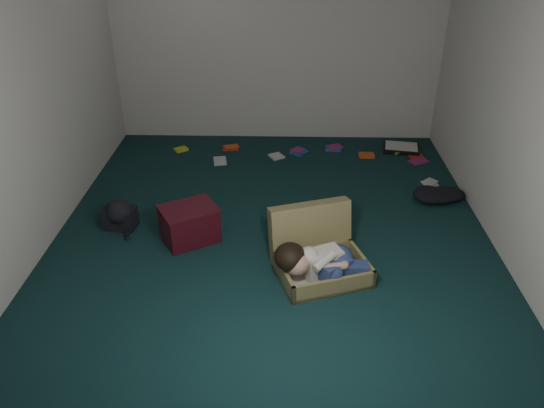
{
  "coord_description": "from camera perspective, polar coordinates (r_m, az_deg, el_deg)",
  "views": [
    {
      "loc": [
        0.11,
        -4.24,
        2.7
      ],
      "look_at": [
        0.0,
        -0.15,
        0.35
      ],
      "focal_mm": 35.0,
      "sensor_mm": 36.0,
      "label": 1
    }
  ],
  "objects": [
    {
      "name": "maroon_bin",
      "position": [
        4.83,
        -8.84,
        -2.12
      ],
      "size": [
        0.61,
        0.57,
        0.33
      ],
      "rotation": [
        0.0,
        0.0,
        0.52
      ],
      "color": "#410D16",
      "rests_on": "floor"
    },
    {
      "name": "paper_tray",
      "position": [
        6.8,
        13.72,
        5.87
      ],
      "size": [
        0.48,
        0.39,
        0.06
      ],
      "rotation": [
        0.0,
        0.0,
        -0.17
      ],
      "color": "black",
      "rests_on": "floor"
    },
    {
      "name": "book_scatter",
      "position": [
        6.4,
        6.36,
        4.82
      ],
      "size": [
        3.08,
        1.36,
        0.02
      ],
      "color": "#C9D425",
      "rests_on": "floor"
    },
    {
      "name": "wall_left",
      "position": [
        4.94,
        -24.3,
        10.8
      ],
      "size": [
        0.0,
        4.5,
        4.5
      ],
      "primitive_type": "plane",
      "rotation": [
        1.57,
        0.0,
        1.57
      ],
      "color": "silver",
      "rests_on": "ground"
    },
    {
      "name": "clothing_pile",
      "position": [
        5.73,
        17.41,
        1.02
      ],
      "size": [
        0.48,
        0.44,
        0.13
      ],
      "primitive_type": null,
      "rotation": [
        0.0,
        0.0,
        -0.34
      ],
      "color": "black",
      "rests_on": "floor"
    },
    {
      "name": "suitcase",
      "position": [
        4.44,
        4.91,
        -5.25
      ],
      "size": [
        0.88,
        0.87,
        0.52
      ],
      "rotation": [
        0.0,
        0.0,
        0.32
      ],
      "color": "olive",
      "rests_on": "floor"
    },
    {
      "name": "floor",
      "position": [
        5.03,
        0.04,
        -2.61
      ],
      "size": [
        4.5,
        4.5,
        0.0
      ],
      "primitive_type": "plane",
      "color": "#0F2C2D",
      "rests_on": "ground"
    },
    {
      "name": "wall_right",
      "position": [
        4.85,
        24.84,
        10.37
      ],
      "size": [
        0.0,
        4.5,
        4.5
      ],
      "primitive_type": "plane",
      "rotation": [
        1.57,
        0.0,
        -1.57
      ],
      "color": "silver",
      "rests_on": "ground"
    },
    {
      "name": "backpack",
      "position": [
        5.19,
        -16.06,
        -1.34
      ],
      "size": [
        0.41,
        0.35,
        0.22
      ],
      "primitive_type": null,
      "rotation": [
        0.0,
        0.0,
        -0.17
      ],
      "color": "black",
      "rests_on": "floor"
    },
    {
      "name": "person",
      "position": [
        4.26,
        5.18,
        -6.2
      ],
      "size": [
        0.79,
        0.4,
        0.32
      ],
      "rotation": [
        0.0,
        0.0,
        0.32
      ],
      "color": "silver",
      "rests_on": "suitcase"
    },
    {
      "name": "wall_front",
      "position": [
        2.43,
        -1.29,
        -5.21
      ],
      "size": [
        4.5,
        0.0,
        4.5
      ],
      "primitive_type": "plane",
      "rotation": [
        -1.57,
        0.0,
        0.0
      ],
      "color": "silver",
      "rests_on": "ground"
    },
    {
      "name": "wall_back",
      "position": [
        6.64,
        0.57,
        17.7
      ],
      "size": [
        4.5,
        0.0,
        4.5
      ],
      "primitive_type": "plane",
      "rotation": [
        1.57,
        0.0,
        0.0
      ],
      "color": "silver",
      "rests_on": "ground"
    }
  ]
}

